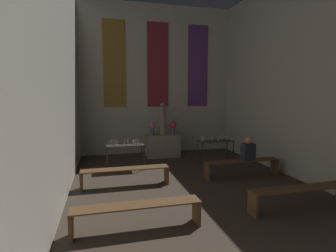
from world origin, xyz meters
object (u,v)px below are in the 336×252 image
object	(u,v)px
pew_second_left	(137,211)
pew_back_right	(242,164)
candle_rack_right	(215,143)
statue	(163,120)
altar	(163,146)
candle_rack_left	(125,148)
flower_vase_left	(152,127)
pew_second_right	(301,193)
flower_vase_right	(173,126)
person_seated	(248,150)
pew_back_left	(126,173)

from	to	relation	value
pew_second_left	pew_back_right	bearing A→B (deg)	34.57
candle_rack_right	statue	bearing A→B (deg)	138.25
altar	candle_rack_left	distance (m)	2.09
statue	pew_second_left	xyz separation A→B (m)	(-1.68, -5.26, -1.07)
flower_vase_left	pew_second_right	world-z (taller)	flower_vase_left
pew_second_left	candle_rack_left	bearing A→B (deg)	87.96
statue	flower_vase_right	bearing A→B (deg)	0.00
flower_vase_right	candle_rack_left	bearing A→B (deg)	-144.66
altar	person_seated	size ratio (longest dim) A/B	1.81
pew_back_right	candle_rack_left	bearing A→B (deg)	154.04
candle_rack_right	pew_back_right	xyz separation A→B (m)	(0.14, -1.57, -0.35)
pew_second_right	pew_back_left	world-z (taller)	same
candle_rack_left	person_seated	world-z (taller)	person_seated
statue	pew_second_right	world-z (taller)	statue
flower_vase_right	statue	bearing A→B (deg)	-180.00
pew_second_right	candle_rack_left	bearing A→B (deg)	129.67
pew_back_left	pew_back_right	world-z (taller)	same
candle_rack_right	pew_second_right	xyz separation A→B (m)	(0.14, -3.89, -0.35)
flower_vase_left	pew_second_left	distance (m)	5.48
flower_vase_right	pew_back_left	distance (m)	3.70
statue	flower_vase_right	size ratio (longest dim) A/B	2.37
pew_back_left	candle_rack_right	bearing A→B (deg)	26.01
altar	candle_rack_right	world-z (taller)	candle_rack_right
pew_second_left	person_seated	size ratio (longest dim) A/B	3.27
pew_back_right	person_seated	distance (m)	0.46
candle_rack_left	flower_vase_right	bearing A→B (deg)	35.34
pew_second_right	pew_back_right	size ratio (longest dim) A/B	1.00
statue	flower_vase_left	xyz separation A→B (m)	(-0.40, 0.00, -0.25)
altar	statue	bearing A→B (deg)	0.00
flower_vase_right	pew_back_left	xyz separation A→B (m)	(-2.08, -2.95, -0.82)
candle_rack_right	candle_rack_left	bearing A→B (deg)	-179.93
candle_rack_left	pew_second_right	world-z (taller)	candle_rack_left
flower_vase_left	pew_back_left	distance (m)	3.31
altar	pew_back_left	xyz separation A→B (m)	(-1.68, -2.95, -0.07)
candle_rack_right	person_seated	bearing A→B (deg)	-78.65
flower_vase_right	candle_rack_right	distance (m)	1.85
person_seated	candle_rack_right	bearing A→B (deg)	101.35
altar	flower_vase_left	distance (m)	0.85
pew_second_left	pew_back_right	size ratio (longest dim) A/B	1.00
pew_second_left	pew_back_right	xyz separation A→B (m)	(3.36, 2.31, 0.00)
candle_rack_left	pew_back_right	world-z (taller)	candle_rack_left
flower_vase_left	pew_back_left	bearing A→B (deg)	-113.40
statue	person_seated	bearing A→B (deg)	-57.79
person_seated	altar	bearing A→B (deg)	122.21
candle_rack_right	pew_back_left	size ratio (longest dim) A/B	0.53
pew_back_left	pew_back_right	xyz separation A→B (m)	(3.36, 0.00, 0.00)
altar	person_seated	xyz separation A→B (m)	(1.86, -2.95, 0.35)
altar	pew_back_right	bearing A→B (deg)	-60.32
statue	pew_back_left	xyz separation A→B (m)	(-1.68, -2.95, -1.07)
flower_vase_left	candle_rack_right	size ratio (longest dim) A/B	0.44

